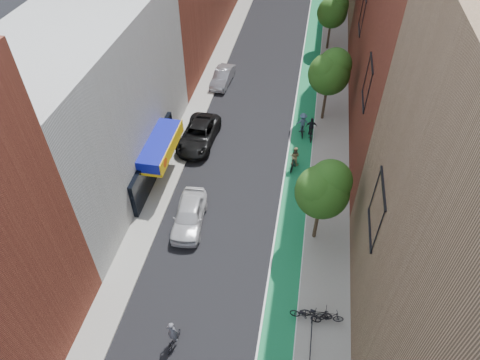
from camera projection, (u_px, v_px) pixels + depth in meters
The scene contains 17 objects.
bike_lane at pixel (306, 105), 40.67m from camera, with size 2.00×68.00×0.01m, color #126830.
sidewalk_left at pixel (204, 95), 41.91m from camera, with size 2.00×68.00×0.15m, color gray.
sidewalk_right at pixel (332, 107), 40.30m from camera, with size 3.00×68.00×0.15m, color gray.
building_left_white at pixel (88, 106), 29.90m from camera, with size 8.00×20.00×12.00m, color silver.
tree_near at pixel (323, 188), 25.83m from camera, with size 3.40×3.36×6.42m.
tree_mid at pixel (330, 71), 35.68m from camera, with size 3.55×3.53×6.74m.
tree_far at pixel (333, 10), 45.97m from camera, with size 3.30×3.25×6.21m.
parked_car_white at pixel (189, 215), 29.40m from camera, with size 1.98×4.91×1.67m, color silver.
parked_car_black at pixel (199, 135), 36.01m from camera, with size 2.71×5.87×1.63m, color black.
parked_car_silver at pixel (223, 77), 43.10m from camera, with size 1.57×4.50×1.48m, color #93959B.
cyclist_lead at pixel (173, 337), 23.10m from camera, with size 0.80×1.59×2.07m.
cyclist_lane_near at pixel (294, 160), 33.62m from camera, with size 0.92×1.89×2.01m.
cyclist_lane_mid at pixel (311, 131), 36.51m from camera, with size 1.00×1.73×1.99m.
cyclist_lane_far at pixel (302, 125), 36.81m from camera, with size 1.21×1.86×2.08m.
parked_bike_near at pixel (317, 313), 24.25m from camera, with size 0.64×1.85×0.97m, color black.
parked_bike_mid at pixel (330, 316), 24.09m from camera, with size 0.45×1.60×0.96m, color black.
parked_bike_far at pixel (306, 314), 24.17m from camera, with size 0.64×1.83×0.96m, color black.
Camera 1 is at (3.93, -9.00, 22.77)m, focal length 32.00 mm.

